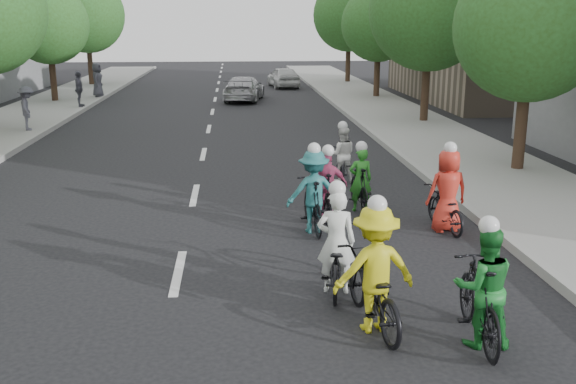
{
  "coord_description": "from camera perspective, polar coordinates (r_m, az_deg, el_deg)",
  "views": [
    {
      "loc": [
        0.98,
        -10.16,
        4.07
      ],
      "look_at": [
        1.96,
        1.35,
        1.0
      ],
      "focal_mm": 40.0,
      "sensor_mm": 36.0,
      "label": 1
    }
  ],
  "objects": [
    {
      "name": "curb_right",
      "position": [
        21.16,
        9.09,
        3.85
      ],
      "size": [
        0.18,
        80.0,
        0.18
      ],
      "primitive_type": "cube",
      "color": "#999993",
      "rests_on": "ground"
    },
    {
      "name": "cyclist_6",
      "position": [
        16.9,
        4.79,
        2.86
      ],
      "size": [
        0.76,
        1.66,
        1.6
      ],
      "rotation": [
        0.0,
        0.0,
        3.02
      ],
      "color": "black",
      "rests_on": "ground"
    },
    {
      "name": "follow_car_lead",
      "position": [
        34.61,
        -3.92,
        9.16
      ],
      "size": [
        2.5,
        4.68,
        1.29
      ],
      "primitive_type": "imported",
      "rotation": [
        0.0,
        0.0,
        2.98
      ],
      "color": "#ABABAF",
      "rests_on": "ground"
    },
    {
      "name": "tree_r_3",
      "position": [
        44.45,
        5.45,
        15.38
      ],
      "size": [
        4.8,
        4.8,
        6.93
      ],
      "color": "black",
      "rests_on": "ground"
    },
    {
      "name": "tree_r_1",
      "position": [
        26.92,
        12.46,
        15.49
      ],
      "size": [
        4.8,
        4.8,
        6.93
      ],
      "color": "black",
      "rests_on": "ground"
    },
    {
      "name": "tree_r_0",
      "position": [
        18.49,
        20.74,
        13.63
      ],
      "size": [
        4.0,
        4.0,
        5.97
      ],
      "color": "black",
      "rests_on": "ground"
    },
    {
      "name": "cyclist_7",
      "position": [
        12.73,
        2.26,
        -0.46
      ],
      "size": [
        1.11,
        1.84,
        1.81
      ],
      "rotation": [
        0.0,
        0.0,
        3.21
      ],
      "color": "black",
      "rests_on": "ground"
    },
    {
      "name": "cyclist_3",
      "position": [
        13.68,
        3.48,
        0.14
      ],
      "size": [
        0.85,
        1.7,
        1.6
      ],
      "rotation": [
        0.0,
        0.0,
        3.13
      ],
      "color": "black",
      "rests_on": "ground"
    },
    {
      "name": "spectator_0",
      "position": [
        25.93,
        -22.17,
        6.91
      ],
      "size": [
        0.89,
        1.19,
        1.63
      ],
      "primitive_type": "imported",
      "rotation": [
        0.0,
        0.0,
        1.87
      ],
      "color": "#545361",
      "rests_on": "sidewalk_left"
    },
    {
      "name": "cyclist_5",
      "position": [
        14.3,
        6.39,
        0.61
      ],
      "size": [
        0.53,
        1.67,
        1.57
      ],
      "rotation": [
        0.0,
        0.0,
        3.18
      ],
      "color": "black",
      "rests_on": "ground"
    },
    {
      "name": "tree_l_4",
      "position": [
        35.37,
        -20.54,
        13.8
      ],
      "size": [
        4.0,
        4.0,
        5.97
      ],
      "color": "black",
      "rests_on": "ground"
    },
    {
      "name": "cyclist_4",
      "position": [
        13.19,
        13.88,
        -0.66
      ],
      "size": [
        0.87,
        1.69,
        1.82
      ],
      "rotation": [
        0.0,
        0.0,
        3.25
      ],
      "color": "black",
      "rests_on": "ground"
    },
    {
      "name": "cyclist_1",
      "position": [
        8.72,
        16.81,
        -8.74
      ],
      "size": [
        0.83,
        1.9,
        1.75
      ],
      "rotation": [
        0.0,
        0.0,
        3.04
      ],
      "color": "black",
      "rests_on": "ground"
    },
    {
      "name": "cyclist_0",
      "position": [
        10.01,
        4.21,
        -5.58
      ],
      "size": [
        0.91,
        1.88,
        1.78
      ],
      "rotation": [
        0.0,
        0.0,
        2.98
      ],
      "color": "black",
      "rests_on": "ground"
    },
    {
      "name": "spectator_2",
      "position": [
        36.54,
        -16.59,
        9.53
      ],
      "size": [
        0.63,
        0.92,
        1.8
      ],
      "primitive_type": "imported",
      "rotation": [
        0.0,
        0.0,
        1.5
      ],
      "color": "#474651",
      "rests_on": "sidewalk_left"
    },
    {
      "name": "bldg_se",
      "position": [
        37.31,
        19.45,
        13.95
      ],
      "size": [
        10.0,
        14.0,
        8.0
      ],
      "primitive_type": "cube",
      "color": "gray",
      "rests_on": "ground"
    },
    {
      "name": "ground",
      "position": [
        10.99,
        -9.73,
        -7.08
      ],
      "size": [
        120.0,
        120.0,
        0.0
      ],
      "primitive_type": "plane",
      "color": "black",
      "rests_on": "ground"
    },
    {
      "name": "curb_left",
      "position": [
        21.72,
        -23.71,
        3.06
      ],
      "size": [
        0.18,
        80.0,
        0.18
      ],
      "primitive_type": "cube",
      "color": "#999993",
      "rests_on": "ground"
    },
    {
      "name": "cyclist_2",
      "position": [
        8.81,
        7.62,
        -7.76
      ],
      "size": [
        1.21,
        2.03,
        1.9
      ],
      "rotation": [
        0.0,
        0.0,
        3.28
      ],
      "color": "black",
      "rests_on": "ground"
    },
    {
      "name": "sidewalk_right",
      "position": [
        21.71,
        14.1,
        3.83
      ],
      "size": [
        4.0,
        80.0,
        0.15
      ],
      "primitive_type": "cube",
      "color": "gray",
      "rests_on": "ground"
    },
    {
      "name": "spectator_1",
      "position": [
        32.36,
        -18.07,
        8.69
      ],
      "size": [
        0.62,
        1.05,
        1.68
      ],
      "primitive_type": "imported",
      "rotation": [
        0.0,
        0.0,
        1.8
      ],
      "color": "#51515F",
      "rests_on": "sidewalk_left"
    },
    {
      "name": "follow_car_trail",
      "position": [
        41.78,
        -0.42,
        10.2
      ],
      "size": [
        2.08,
        4.08,
        1.33
      ],
      "primitive_type": "imported",
      "rotation": [
        0.0,
        0.0,
        3.28
      ],
      "color": "silver",
      "rests_on": "ground"
    },
    {
      "name": "tree_l_5",
      "position": [
        44.13,
        -17.48,
        14.8
      ],
      "size": [
        4.8,
        4.8,
        6.93
      ],
      "color": "black",
      "rests_on": "ground"
    },
    {
      "name": "tree_r_2",
      "position": [
        35.63,
        8.06,
        14.56
      ],
      "size": [
        4.0,
        4.0,
        5.97
      ],
      "color": "black",
      "rests_on": "ground"
    }
  ]
}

